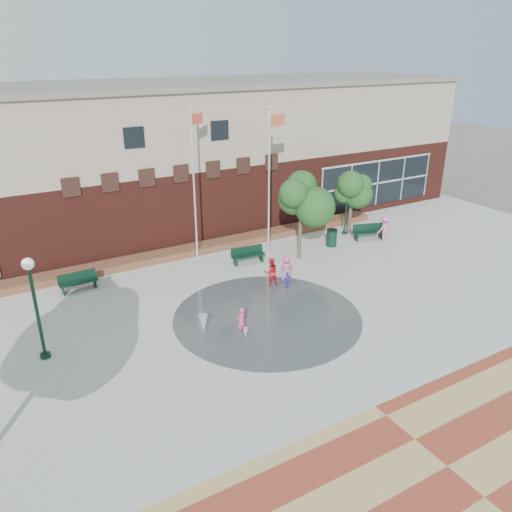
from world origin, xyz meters
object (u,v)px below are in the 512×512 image
bench_left (79,285)px  flagpole_right (270,176)px  trash_can (332,238)px  child_splash (241,321)px  flagpole_left (194,177)px

bench_left → flagpole_right: bearing=-6.4°
trash_can → child_splash: bearing=-147.3°
bench_left → trash_can: trash_can is taller
flagpole_right → child_splash: size_ratio=6.90×
flagpole_right → child_splash: flagpole_right is taller
flagpole_left → child_splash: bearing=-126.0°
flagpole_left → trash_can: 9.11m
flagpole_right → bench_left: size_ratio=4.45×
flagpole_right → bench_left: flagpole_right is taller
trash_can → child_splash: child_splash is taller
flagpole_left → child_splash: size_ratio=6.96×
bench_left → child_splash: bearing=-58.8°
bench_left → trash_can: (14.55, -1.48, 0.24)m
flagpole_left → flagpole_right: bearing=-48.9°
flagpole_left → bench_left: (-6.84, -0.98, -4.41)m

